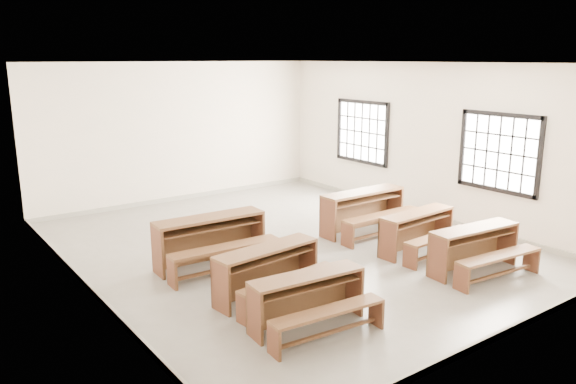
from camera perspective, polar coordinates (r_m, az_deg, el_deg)
room at (r=9.64m, az=0.43°, el=6.69°), size 8.50×8.50×3.20m
desk_set_0 at (r=7.07m, az=2.14°, el=-10.62°), size 1.58×0.91×0.68m
desk_set_1 at (r=7.88m, az=-1.94°, el=-7.81°), size 1.69×0.99×0.73m
desk_set_2 at (r=9.11m, az=-7.77°, el=-4.62°), size 1.85×1.03×0.81m
desk_set_3 at (r=9.27m, az=18.58°, el=-5.25°), size 1.67×0.98×0.72m
desk_set_4 at (r=9.95m, az=13.16°, el=-3.67°), size 1.61×0.91×0.70m
desk_set_5 at (r=10.86m, az=7.79°, el=-1.67°), size 1.79×0.93×0.80m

